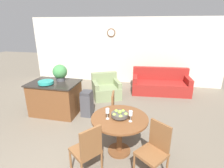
{
  "coord_description": "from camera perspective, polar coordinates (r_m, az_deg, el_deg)",
  "views": [
    {
      "loc": [
        1.18,
        -1.78,
        2.44
      ],
      "look_at": [
        0.27,
        2.35,
        0.97
      ],
      "focal_mm": 28.0,
      "sensor_mm": 36.0,
      "label": 1
    }
  ],
  "objects": [
    {
      "name": "dining_chair_near_right",
      "position": [
        3.11,
        13.78,
        -19.64
      ],
      "size": [
        0.59,
        0.59,
        0.94
      ],
      "rotation": [
        0.0,
        0.0,
        8.77
      ],
      "color": "brown",
      "rests_on": "ground_plane"
    },
    {
      "name": "wine_glass_right",
      "position": [
        3.15,
        6.11,
        -9.63
      ],
      "size": [
        0.07,
        0.07,
        0.21
      ],
      "color": "silver",
      "rests_on": "dining_table"
    },
    {
      "name": "armchair",
      "position": [
        6.07,
        -1.96,
        -1.72
      ],
      "size": [
        1.18,
        1.16,
        0.81
      ],
      "rotation": [
        0.0,
        0.0,
        0.47
      ],
      "color": "gray",
      "rests_on": "ground_plane"
    },
    {
      "name": "teal_bowl",
      "position": [
        4.88,
        -20.78,
        0.49
      ],
      "size": [
        0.39,
        0.39,
        0.1
      ],
      "color": "teal",
      "rests_on": "kitchen_island"
    },
    {
      "name": "dining_chair_far_side",
      "position": [
        4.13,
        1.88,
        -8.56
      ],
      "size": [
        0.47,
        0.47,
        0.94
      ],
      "rotation": [
        0.0,
        0.0,
        4.84
      ],
      "color": "brown",
      "rests_on": "ground_plane"
    },
    {
      "name": "dining_chair_near_left",
      "position": [
        3.05,
        -7.96,
        -20.16
      ],
      "size": [
        0.59,
        0.59,
        0.94
      ],
      "rotation": [
        0.0,
        0.0,
        7.2
      ],
      "color": "brown",
      "rests_on": "ground_plane"
    },
    {
      "name": "couch",
      "position": [
        6.7,
        15.48,
        -0.22
      ],
      "size": [
        2.11,
        1.06,
        0.89
      ],
      "rotation": [
        0.0,
        0.0,
        0.09
      ],
      "color": "maroon",
      "rests_on": "ground_plane"
    },
    {
      "name": "wine_glass_left",
      "position": [
        3.22,
        -1.5,
        -8.9
      ],
      "size": [
        0.07,
        0.07,
        0.21
      ],
      "color": "silver",
      "rests_on": "dining_table"
    },
    {
      "name": "kitchen_island",
      "position": [
        5.18,
        -17.97,
        -4.28
      ],
      "size": [
        1.32,
        0.9,
        0.92
      ],
      "color": "brown",
      "rests_on": "ground_plane"
    },
    {
      "name": "dining_table",
      "position": [
        3.43,
        2.47,
        -13.41
      ],
      "size": [
        1.08,
        1.08,
        0.77
      ],
      "color": "brown",
      "rests_on": "ground_plane"
    },
    {
      "name": "wall_back",
      "position": [
        7.43,
        3.24,
        10.68
      ],
      "size": [
        8.0,
        0.09,
        2.7
      ],
      "color": "silver",
      "rests_on": "ground_plane"
    },
    {
      "name": "potted_plant",
      "position": [
        5.04,
        -16.62,
        3.67
      ],
      "size": [
        0.39,
        0.39,
        0.46
      ],
      "color": "#4C4C51",
      "rests_on": "kitchen_island"
    },
    {
      "name": "fruit_bowl",
      "position": [
        3.3,
        2.55,
        -9.88
      ],
      "size": [
        0.31,
        0.31,
        0.15
      ],
      "color": "#4C4742",
      "rests_on": "dining_table"
    },
    {
      "name": "trash_bin",
      "position": [
        4.89,
        -8.17,
        -6.34
      ],
      "size": [
        0.28,
        0.32,
        0.71
      ],
      "color": "#47474C",
      "rests_on": "ground_plane"
    }
  ]
}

